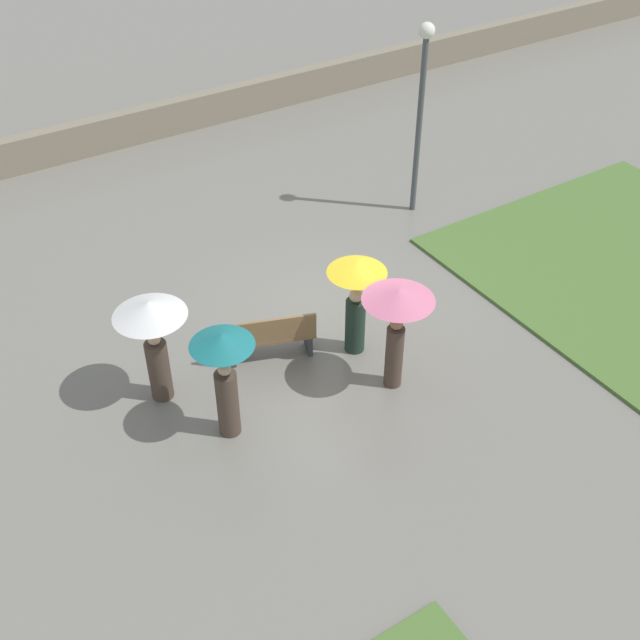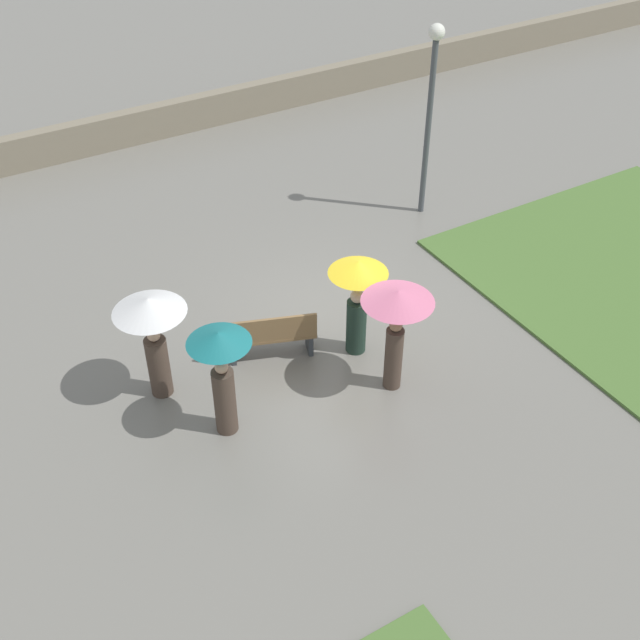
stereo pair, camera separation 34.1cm
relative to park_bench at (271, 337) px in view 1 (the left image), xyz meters
The scene contains 8 objects.
ground_plane 1.42m from the park_bench, behind, with size 90.00×90.00×0.00m, color slate.
parapet_wall 9.01m from the park_bench, 98.52° to the right, with size 45.00×0.35×0.84m.
park_bench is the anchor object (origin of this frame).
lamp_post 6.07m from the park_bench, 152.43° to the right, with size 0.32×0.32×4.02m.
crowd_person_yellow 1.65m from the park_bench, 157.02° to the left, with size 0.98×0.98×1.82m.
crowd_person_white 2.14m from the park_bench, ahead, with size 1.13×1.13×1.87m.
crowd_person_teal 1.96m from the park_bench, 39.66° to the left, with size 0.94×0.94×1.90m.
crowd_person_pink 2.33m from the park_bench, 129.87° to the left, with size 1.13×1.13×1.90m.
Camera 1 is at (6.15, 9.26, 8.95)m, focal length 45.00 mm.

